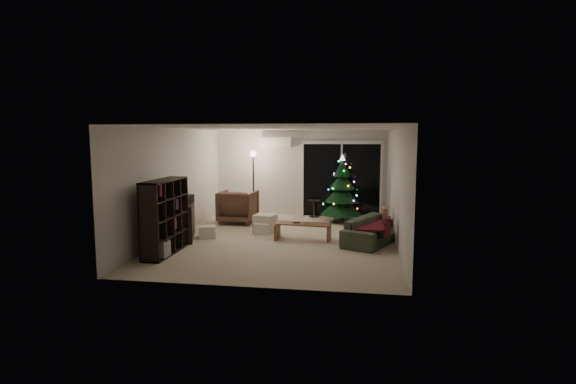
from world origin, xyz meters
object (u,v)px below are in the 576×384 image
object	(u,v)px
bookshelf	(157,216)
christmas_tree	(342,189)
sofa	(374,230)
media_cabinet	(182,221)
coffee_table	(303,232)
armchair	(238,207)

from	to	relation	value
bookshelf	christmas_tree	size ratio (longest dim) A/B	0.81
sofa	bookshelf	bearing A→B (deg)	135.11
media_cabinet	coffee_table	distance (m)	2.75
media_cabinet	christmas_tree	distance (m)	4.39
media_cabinet	sofa	world-z (taller)	media_cabinet
sofa	christmas_tree	world-z (taller)	christmas_tree
media_cabinet	christmas_tree	world-z (taller)	christmas_tree
sofa	coffee_table	xyz separation A→B (m)	(-1.57, -0.04, -0.08)
coffee_table	christmas_tree	xyz separation A→B (m)	(0.77, 2.35, 0.72)
sofa	armchair	bearing A→B (deg)	88.88
media_cabinet	armchair	bearing A→B (deg)	51.38
bookshelf	coffee_table	distance (m)	3.19
christmas_tree	media_cabinet	bearing A→B (deg)	-143.45
bookshelf	armchair	world-z (taller)	bookshelf
sofa	coffee_table	distance (m)	1.57
christmas_tree	armchair	bearing A→B (deg)	-168.16
sofa	coffee_table	size ratio (longest dim) A/B	1.54
coffee_table	christmas_tree	bearing A→B (deg)	76.70
armchair	coffee_table	distance (m)	2.67
armchair	bookshelf	bearing A→B (deg)	78.68
coffee_table	christmas_tree	size ratio (longest dim) A/B	0.67
armchair	christmas_tree	world-z (taller)	christmas_tree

